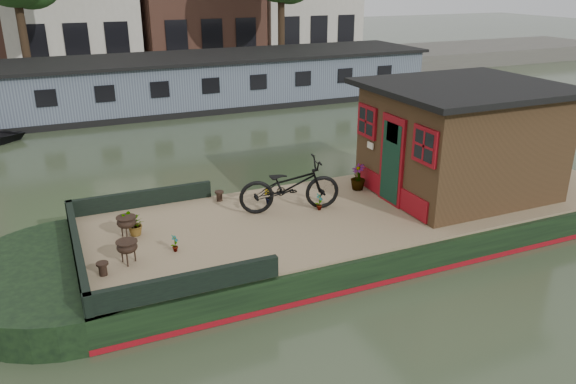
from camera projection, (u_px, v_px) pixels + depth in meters
name	position (u px, v px, depth m)	size (l,w,h in m)	color
ground	(371.00, 233.00, 12.16)	(120.00, 120.00, 0.00)	#323C26
houseboat_hull	(316.00, 232.00, 11.57)	(14.01, 4.02, 0.60)	black
houseboat_deck	(372.00, 206.00, 11.94)	(11.80, 3.80, 0.05)	#876B53
bow_bulwark	(128.00, 240.00, 9.97)	(3.00, 4.00, 0.35)	black
cabin	(461.00, 138.00, 12.31)	(4.00, 3.50, 2.42)	black
bicycle	(290.00, 186.00, 11.48)	(0.73, 2.10, 1.10)	black
potted_plant_a	(319.00, 202.00, 11.64)	(0.19, 0.13, 0.37)	brown
potted_plant_b	(268.00, 197.00, 11.94)	(0.18, 0.15, 0.34)	maroon
potted_plant_c	(134.00, 225.00, 10.47)	(0.40, 0.35, 0.45)	#915A2A
potted_plant_d	(358.00, 177.00, 12.72)	(0.34, 0.34, 0.60)	maroon
potted_plant_e	(175.00, 243.00, 9.88)	(0.17, 0.12, 0.32)	brown
brazier_front	(128.00, 252.00, 9.46)	(0.38, 0.38, 0.41)	black
brazier_rear	(127.00, 227.00, 10.40)	(0.39, 0.39, 0.42)	black
bollard_port	(219.00, 196.00, 12.14)	(0.19, 0.19, 0.22)	black
bollard_stbd	(103.00, 269.00, 9.11)	(0.20, 0.20, 0.23)	black
far_houseboat	(198.00, 83.00, 23.77)	(20.40, 4.40, 2.11)	slate
quay	(166.00, 73.00, 29.51)	(60.00, 6.00, 0.90)	#47443F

